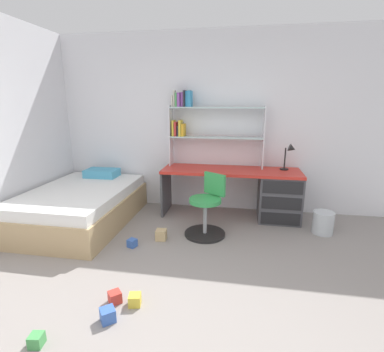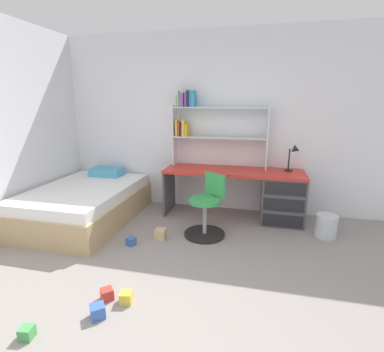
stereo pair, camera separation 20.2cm
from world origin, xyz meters
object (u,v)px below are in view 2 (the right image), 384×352
bookshelf_hutch (206,121)px  waste_bin (326,226)px  desk_lamp (294,154)px  toy_block_blue_5 (131,241)px  toy_block_yellow_0 (126,297)px  bed_platform (85,203)px  swivel_chair (206,212)px  toy_block_green_1 (27,333)px  desk (269,193)px  toy_block_natural_3 (160,234)px  toy_block_red_4 (107,294)px  toy_block_blue_2 (98,311)px

bookshelf_hutch → waste_bin: size_ratio=4.83×
desk_lamp → toy_block_blue_5: bearing=-146.3°
toy_block_yellow_0 → toy_block_blue_5: toy_block_yellow_0 is taller
bookshelf_hutch → bed_platform: size_ratio=0.75×
desk_lamp → swivel_chair: size_ratio=0.49×
bookshelf_hutch → toy_block_green_1: size_ratio=15.55×
desk → toy_block_green_1: (-1.73, -2.64, -0.35)m
toy_block_natural_3 → toy_block_blue_5: (-0.29, -0.24, -0.02)m
toy_block_green_1 → toy_block_red_4: (0.34, 0.52, 0.00)m
toy_block_blue_2 → toy_block_natural_3: 1.40m
bookshelf_hutch → toy_block_yellow_0: (-0.24, -2.31, -1.33)m
desk_lamp → toy_block_red_4: 2.93m
desk → bookshelf_hutch: size_ratio=1.42×
desk_lamp → toy_block_blue_2: (-1.64, -2.43, -0.91)m
toy_block_green_1 → toy_block_blue_5: size_ratio=0.96×
toy_block_red_4 → toy_block_blue_2: bearing=-79.7°
toy_block_red_4 → desk: bearing=56.9°
desk_lamp → bed_platform: (-2.86, -0.71, -0.71)m
waste_bin → swivel_chair: bearing=-169.0°
toy_block_yellow_0 → toy_block_blue_2: size_ratio=0.92×
bookshelf_hutch → toy_block_natural_3: (-0.34, -1.12, -1.31)m
bookshelf_hutch → toy_block_green_1: bearing=-105.1°
desk_lamp → toy_block_blue_2: size_ratio=3.60×
toy_block_natural_3 → toy_block_blue_5: bearing=-140.3°
toy_block_natural_3 → toy_block_green_1: bearing=-103.7°
desk_lamp → toy_block_yellow_0: (-1.50, -2.22, -0.91)m
toy_block_yellow_0 → toy_block_red_4: same height
toy_block_red_4 → waste_bin: bearing=39.6°
desk → bed_platform: 2.63m
waste_bin → toy_block_red_4: waste_bin is taller
desk_lamp → toy_block_blue_2: 3.07m
toy_block_natural_3 → swivel_chair: bearing=25.1°
toy_block_yellow_0 → toy_block_red_4: (-0.18, 0.00, -0.00)m
toy_block_yellow_0 → toy_block_blue_2: (-0.14, -0.21, 0.00)m
bookshelf_hutch → bed_platform: 2.11m
desk → waste_bin: size_ratio=6.84×
desk_lamp → toy_block_blue_5: desk_lamp is taller
waste_bin → toy_block_green_1: (-2.43, -2.24, -0.10)m
toy_block_blue_2 → toy_block_blue_5: 1.19m
toy_block_blue_2 → toy_block_natural_3: bearing=88.7°
bookshelf_hutch → toy_block_red_4: 2.69m
bed_platform → desk: bearing=13.5°
bed_platform → toy_block_blue_5: size_ratio=19.90×
bed_platform → toy_block_blue_5: bearing=-30.4°
toy_block_natural_3 → waste_bin: bearing=15.0°
desk → toy_block_yellow_0: desk is taller
desk → bookshelf_hutch: bookshelf_hutch is taller
desk_lamp → waste_bin: 1.03m
swivel_chair → toy_block_natural_3: bearing=-154.9°
swivel_chair → bed_platform: size_ratio=0.42×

